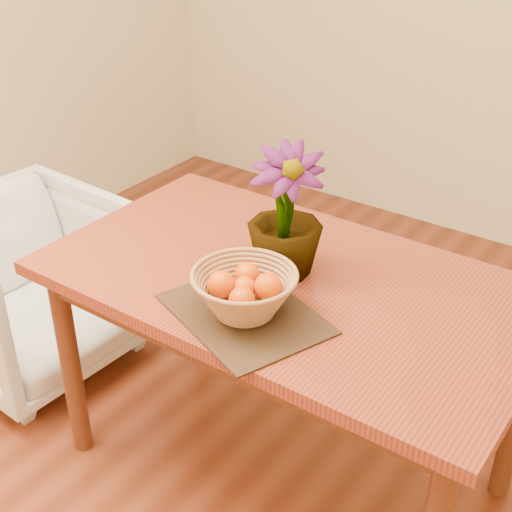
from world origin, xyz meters
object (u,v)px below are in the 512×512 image
Objects in this scene: armchair at (30,280)px; wicker_basket at (245,295)px; potted_plant at (285,213)px; table at (288,302)px.

wicker_basket is at bearing -94.86° from armchair.
potted_plant is 1.25m from armchair.
table is 1.17m from armchair.
potted_plant is (-0.04, 0.24, 0.13)m from wicker_basket.
armchair is (-1.13, -0.07, -0.30)m from table.
wicker_basket is 0.38× the size of armchair.
potted_plant reaches higher than table.
table is 5.08× the size of wicker_basket.
wicker_basket is 0.27m from potted_plant.
armchair is at bearing 172.18° from wicker_basket.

